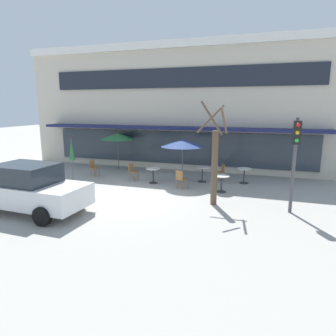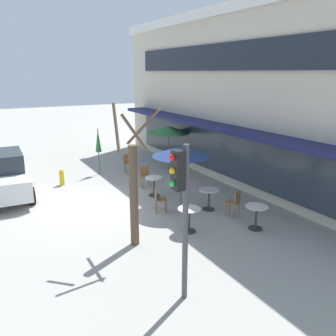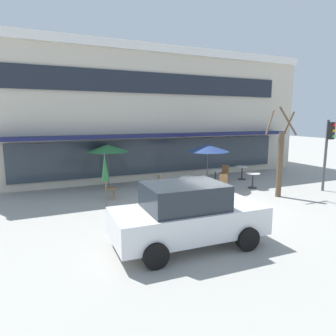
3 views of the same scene
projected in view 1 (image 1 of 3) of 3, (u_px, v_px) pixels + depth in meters
The scene contains 17 objects.
ground_plane at pixel (135, 198), 12.55m from camera, with size 80.00×80.00×0.00m, color #9E9B93.
building_facade at pixel (192, 107), 21.07m from camera, with size 19.66×9.10×7.43m.
cafe_table_near_wall at pixel (202, 172), 15.11m from camera, with size 0.70×0.70×0.76m.
cafe_table_streetside at pixel (222, 181), 13.29m from camera, with size 0.70×0.70×0.76m.
cafe_table_by_tree at pixel (244, 173), 14.82m from camera, with size 0.70×0.70×0.76m.
cafe_table_mid_patio at pixel (153, 173), 14.83m from camera, with size 0.70×0.70×0.76m.
patio_umbrella_green_folded at pixel (72, 150), 15.00m from camera, with size 0.28×0.28×2.20m.
patio_umbrella_cream_folded at pixel (118, 136), 17.71m from camera, with size 2.10×2.10×2.20m.
patio_umbrella_corner_open at pixel (182, 143), 14.50m from camera, with size 2.10×2.10×2.20m.
cafe_chair_0 at pixel (181, 178), 13.78m from camera, with size 0.52×0.52×0.89m.
cafe_chair_1 at pixel (94, 167), 16.33m from camera, with size 0.44×0.44×0.89m.
cafe_chair_2 at pixel (221, 171), 15.24m from camera, with size 0.54×0.54×0.89m.
cafe_chair_3 at pixel (133, 171), 15.38m from camera, with size 0.46×0.46×0.89m.
parked_sedan at pixel (29, 188), 10.73m from camera, with size 4.26×2.14×1.76m.
street_tree at pixel (214, 162), 11.41m from camera, with size 1.20×1.33×3.97m.
traffic_light_pole at pixel (295, 150), 10.29m from camera, with size 0.26×0.44×3.40m.
fire_hydrant at pixel (63, 185), 13.15m from camera, with size 0.36×0.20×0.71m.
Camera 1 is at (5.08, -11.00, 3.78)m, focal length 32.00 mm.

